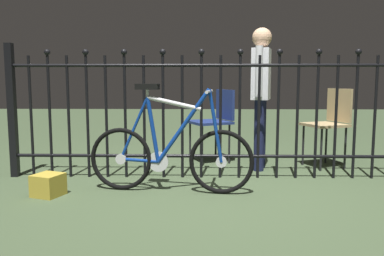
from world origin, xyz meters
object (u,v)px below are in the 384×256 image
chair_tan (331,119)px  display_crate (48,185)px  bicycle (170,153)px  person_visitor (261,87)px  chair_navy (216,117)px

chair_tan → display_crate: chair_tan is taller
bicycle → chair_tan: bearing=31.8°
person_visitor → bicycle: bearing=-134.9°
chair_navy → chair_tan: 1.31m
chair_navy → person_visitor: size_ratio=0.56×
bicycle → person_visitor: size_ratio=0.94×
chair_tan → display_crate: (-2.75, -1.21, -0.45)m
bicycle → display_crate: size_ratio=6.62×
bicycle → person_visitor: bearing=45.1°
bicycle → chair_navy: size_ratio=1.67×
bicycle → chair_navy: 1.41m
chair_navy → person_visitor: (0.47, -0.41, 0.37)m
chair_navy → chair_tan: (1.28, -0.25, 0.01)m
person_visitor → chair_tan: bearing=10.9°
bicycle → display_crate: (-1.02, -0.14, -0.25)m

